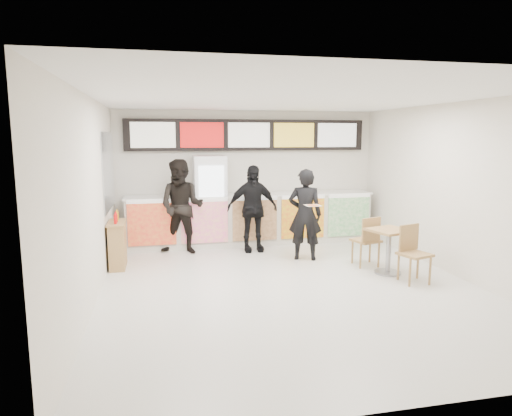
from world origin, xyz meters
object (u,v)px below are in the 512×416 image
object	(u,v)px
customer_main	(305,215)
condiment_ledge	(118,244)
drinks_fridge	(210,201)
cafe_table	(389,243)
service_counter	(251,219)
customer_mid	(252,209)
customer_left	(182,207)

from	to	relation	value
customer_main	condiment_ledge	size ratio (longest dim) A/B	1.76
drinks_fridge	cafe_table	size ratio (longest dim) A/B	1.19
service_counter	customer_main	size ratio (longest dim) A/B	3.08
customer_main	customer_mid	world-z (taller)	customer_mid
customer_main	cafe_table	xyz separation A→B (m)	(1.16, -1.22, -0.35)
service_counter	customer_main	world-z (taller)	customer_main
customer_main	drinks_fridge	bearing A→B (deg)	-21.93
service_counter	customer_main	bearing A→B (deg)	-64.31
service_counter	drinks_fridge	size ratio (longest dim) A/B	2.78
customer_left	condiment_ledge	world-z (taller)	customer_left
customer_main	cafe_table	distance (m)	1.72
customer_left	customer_mid	distance (m)	1.47
service_counter	cafe_table	world-z (taller)	service_counter
customer_mid	cafe_table	xyz separation A→B (m)	(2.03, -2.11, -0.36)
service_counter	cafe_table	distance (m)	3.38
customer_main	condiment_ledge	xyz separation A→B (m)	(-3.57, 0.21, -0.46)
service_counter	customer_left	xyz separation A→B (m)	(-1.58, -0.54, 0.41)
customer_mid	service_counter	bearing A→B (deg)	78.03
customer_left	customer_mid	size ratio (longest dim) A/B	1.07
cafe_table	customer_main	bearing A→B (deg)	116.87
condiment_ledge	customer_mid	bearing A→B (deg)	14.04
service_counter	condiment_ledge	size ratio (longest dim) A/B	5.42
drinks_fridge	customer_left	bearing A→B (deg)	-139.24
service_counter	customer_mid	bearing A→B (deg)	-100.29
customer_main	customer_left	xyz separation A→B (m)	(-2.33, 1.02, 0.08)
service_counter	drinks_fridge	bearing A→B (deg)	179.01
drinks_fridge	customer_mid	size ratio (longest dim) A/B	1.09
customer_left	service_counter	bearing A→B (deg)	40.02
drinks_fridge	customer_mid	world-z (taller)	drinks_fridge
service_counter	condiment_ledge	bearing A→B (deg)	-154.37
drinks_fridge	customer_main	size ratio (longest dim) A/B	1.11
service_counter	drinks_fridge	xyz separation A→B (m)	(-0.93, 0.02, 0.43)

